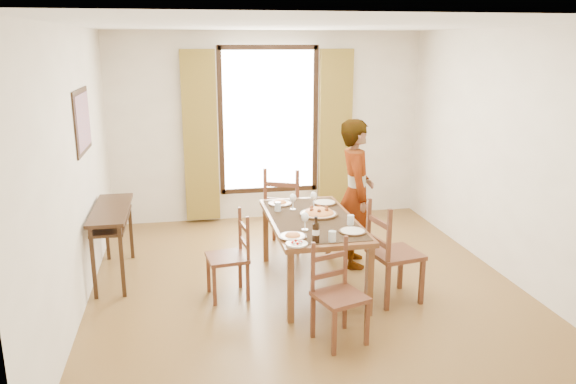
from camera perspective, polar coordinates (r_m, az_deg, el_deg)
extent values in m
plane|color=brown|center=(6.17, 1.68, -9.33)|extent=(5.00, 5.00, 0.00)
cube|color=silver|center=(8.17, -2.02, 6.61)|extent=(4.50, 0.10, 2.70)
cube|color=silver|center=(3.44, 10.82, -5.55)|extent=(4.50, 0.10, 2.70)
cube|color=silver|center=(5.71, -20.86, 1.96)|extent=(0.10, 5.00, 2.70)
cube|color=silver|center=(6.60, 21.25, 3.58)|extent=(0.10, 5.00, 2.70)
cube|color=white|center=(5.63, 1.90, 16.80)|extent=(4.50, 5.00, 0.04)
cube|color=white|center=(8.13, -2.00, 7.27)|extent=(1.30, 0.04, 2.00)
cube|color=brown|center=(8.01, -8.90, 5.54)|extent=(0.48, 0.10, 2.40)
cube|color=brown|center=(8.30, 4.81, 6.00)|extent=(0.48, 0.10, 2.40)
cube|color=black|center=(6.23, -20.18, 6.78)|extent=(0.02, 0.86, 0.66)
cube|color=#D65328|center=(6.22, -20.08, 6.78)|extent=(0.01, 0.76, 0.56)
cube|color=#342111|center=(6.39, -17.56, -1.72)|extent=(0.38, 1.20, 0.04)
cube|color=#342111|center=(6.43, -17.48, -2.75)|extent=(0.34, 1.10, 0.03)
cube|color=#342111|center=(6.02, -19.17, -6.92)|extent=(0.04, 0.04, 0.76)
cube|color=#342111|center=(7.05, -17.95, -3.62)|extent=(0.04, 0.04, 0.76)
cube|color=#342111|center=(5.99, -16.50, -6.83)|extent=(0.04, 0.04, 0.76)
cube|color=#342111|center=(7.02, -15.68, -3.53)|extent=(0.04, 0.04, 0.76)
cube|color=brown|center=(5.89, 2.48, -2.97)|extent=(0.88, 1.67, 0.05)
cube|color=black|center=(5.89, 2.48, -2.71)|extent=(0.81, 1.54, 0.01)
cube|color=brown|center=(5.25, 0.26, -9.69)|extent=(0.06, 0.06, 0.70)
cube|color=brown|center=(6.67, -2.29, -4.20)|extent=(0.06, 0.06, 0.70)
cube|color=brown|center=(5.43, 8.30, -8.96)|extent=(0.06, 0.06, 0.70)
cube|color=brown|center=(6.82, 4.10, -3.80)|extent=(0.06, 0.06, 0.70)
cube|color=#54311C|center=(5.77, -6.20, -6.65)|extent=(0.44, 0.44, 0.04)
cube|color=#54311C|center=(5.97, -8.09, -8.12)|extent=(0.04, 0.04, 0.42)
cube|color=#54311C|center=(6.03, -4.89, -7.78)|extent=(0.04, 0.04, 0.42)
cube|color=#54311C|center=(5.67, -7.48, -9.42)|extent=(0.04, 0.04, 0.42)
cube|color=#54311C|center=(5.73, -4.11, -9.04)|extent=(0.04, 0.04, 0.42)
cube|color=#54311C|center=(5.88, -4.90, -3.75)|extent=(0.03, 0.03, 0.47)
cube|color=#54311C|center=(5.56, -4.10, -4.82)|extent=(0.03, 0.03, 0.47)
cube|color=#54311C|center=(5.75, -4.49, -5.16)|extent=(0.07, 0.34, 0.05)
cube|color=#54311C|center=(5.70, -4.53, -3.56)|extent=(0.07, 0.34, 0.05)
cube|color=#54311C|center=(7.09, -0.29, -1.73)|extent=(0.62, 0.62, 0.04)
cube|color=#54311C|center=(7.31, 1.61, -3.27)|extent=(0.04, 0.04, 0.50)
cube|color=#54311C|center=(6.94, 0.95, -4.29)|extent=(0.04, 0.04, 0.50)
cube|color=#54311C|center=(7.39, -1.45, -3.05)|extent=(0.04, 0.04, 0.50)
cube|color=#54311C|center=(7.03, -2.26, -4.04)|extent=(0.04, 0.04, 0.50)
cube|color=#54311C|center=(6.77, 0.95, -0.08)|extent=(0.04, 0.04, 0.56)
cube|color=#54311C|center=(6.86, -2.33, 0.12)|extent=(0.04, 0.04, 0.56)
cube|color=#54311C|center=(6.84, -0.70, -0.88)|extent=(0.38, 0.19, 0.06)
cube|color=#54311C|center=(6.79, -0.70, 0.75)|extent=(0.38, 0.19, 0.06)
cube|color=#54311C|center=(4.93, 5.32, -10.55)|extent=(0.50, 0.50, 0.04)
cube|color=#54311C|center=(4.82, 4.71, -14.01)|extent=(0.04, 0.04, 0.42)
cube|color=#54311C|center=(5.07, 2.55, -12.42)|extent=(0.04, 0.04, 0.42)
cube|color=#54311C|center=(4.99, 8.03, -13.01)|extent=(0.04, 0.04, 0.42)
cube|color=#54311C|center=(5.23, 5.77, -11.54)|extent=(0.04, 0.04, 0.42)
cube|color=#54311C|center=(4.88, 2.55, -7.73)|extent=(0.03, 0.03, 0.47)
cube|color=#54311C|center=(5.06, 5.84, -6.98)|extent=(0.03, 0.03, 0.47)
cube|color=#54311C|center=(5.00, 4.21, -8.34)|extent=(0.33, 0.13, 0.05)
cube|color=#54311C|center=(4.94, 4.24, -6.54)|extent=(0.33, 0.13, 0.05)
cube|color=#54311C|center=(5.75, 10.86, -6.19)|extent=(0.53, 0.53, 0.04)
cube|color=#54311C|center=(5.80, 13.43, -8.79)|extent=(0.04, 0.04, 0.49)
cube|color=#54311C|center=(5.60, 10.07, -9.49)|extent=(0.04, 0.04, 0.49)
cube|color=#54311C|center=(6.09, 11.35, -7.46)|extent=(0.04, 0.04, 0.49)
cube|color=#54311C|center=(5.90, 8.10, -8.06)|extent=(0.04, 0.04, 0.49)
cube|color=#54311C|center=(5.40, 10.22, -4.51)|extent=(0.04, 0.04, 0.54)
cube|color=#54311C|center=(5.72, 8.20, -3.31)|extent=(0.04, 0.04, 0.54)
cube|color=#54311C|center=(5.59, 9.13, -4.94)|extent=(0.10, 0.39, 0.05)
cube|color=#54311C|center=(5.53, 9.22, -3.04)|extent=(0.10, 0.39, 0.05)
imported|color=gray|center=(6.49, 6.90, -0.15)|extent=(0.77, 0.62, 1.72)
cylinder|color=silver|center=(5.70, 6.37, -2.84)|extent=(0.07, 0.07, 0.10)
cylinder|color=silver|center=(6.12, -1.05, -1.48)|extent=(0.07, 0.07, 0.10)
cylinder|color=silver|center=(5.21, 4.51, -4.51)|extent=(0.07, 0.07, 0.10)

